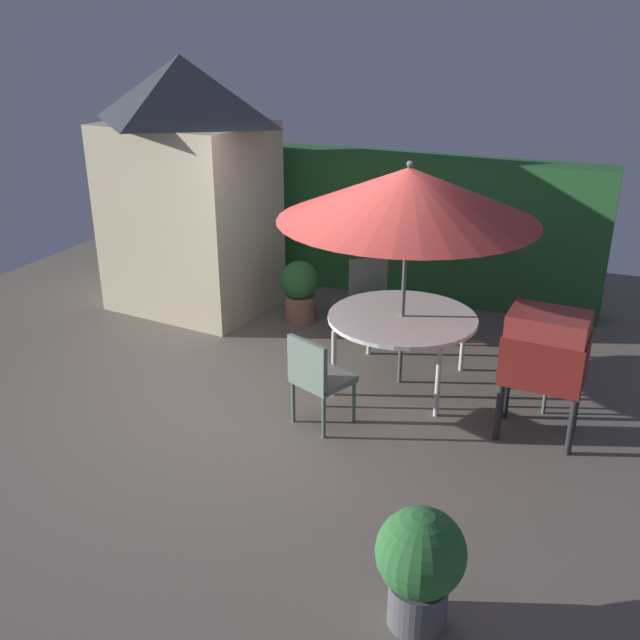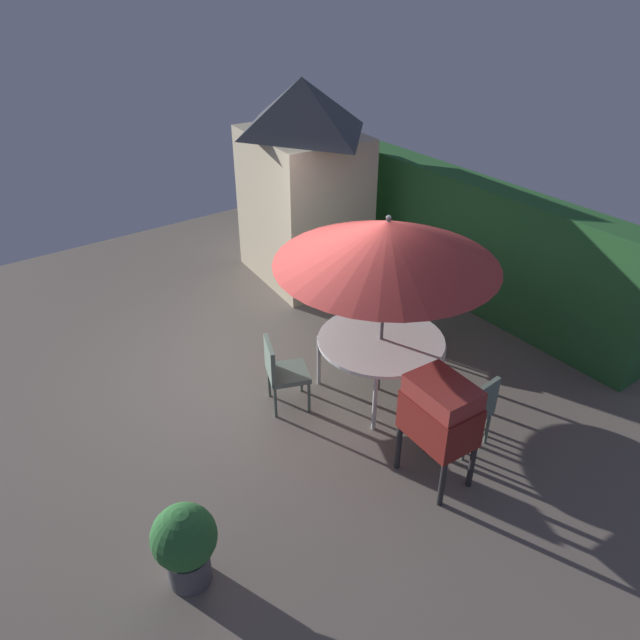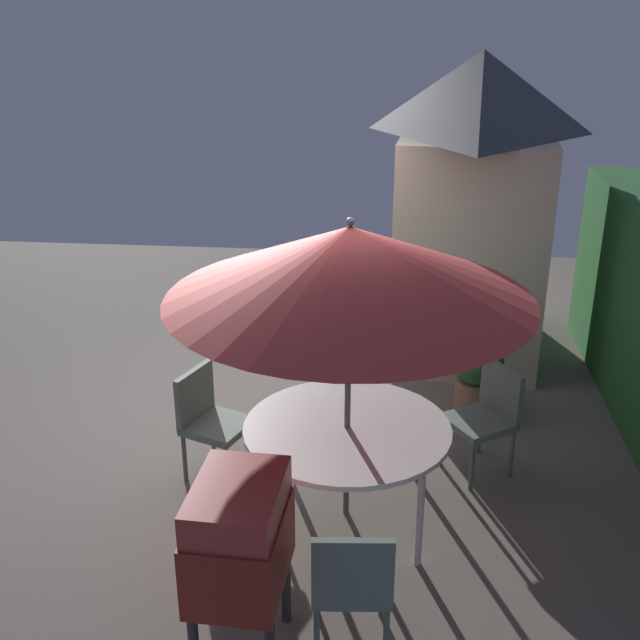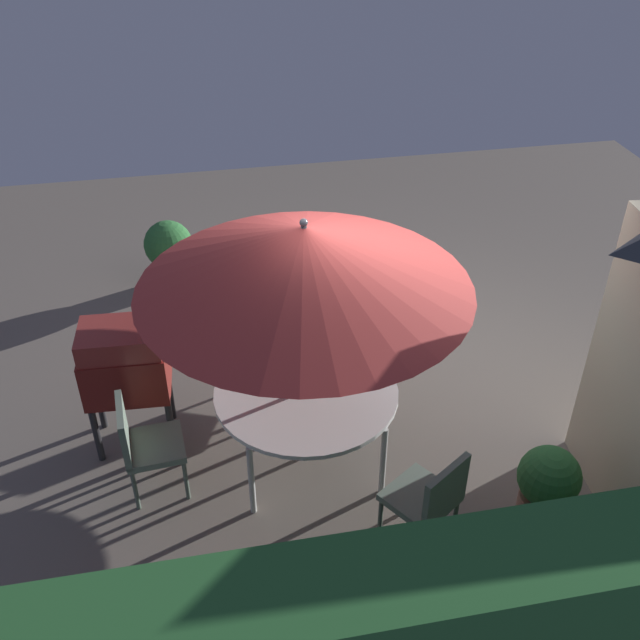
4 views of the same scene
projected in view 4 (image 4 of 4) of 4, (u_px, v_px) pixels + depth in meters
ground_plane at (391, 379)px, 7.23m from camera, size 11.00×11.00×0.00m
patio_table at (306, 394)px, 5.96m from camera, size 1.51×1.51×0.75m
patio_umbrella at (304, 258)px, 5.23m from camera, size 2.51×2.51×2.30m
bbq_grill at (125, 363)px, 6.06m from camera, size 0.73×0.54×1.20m
chair_near_shed at (332, 328)px, 7.05m from camera, size 0.60×0.60×0.90m
chair_far_side at (143, 442)px, 5.76m from camera, size 0.50×0.50×0.90m
chair_toward_hedge at (430, 497)px, 5.30m from camera, size 0.64×0.64×0.90m
potted_plant_by_shed at (546, 488)px, 5.49m from camera, size 0.47×0.47×0.78m
potted_plant_by_grill at (169, 250)px, 8.41m from camera, size 0.56×0.56×0.82m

